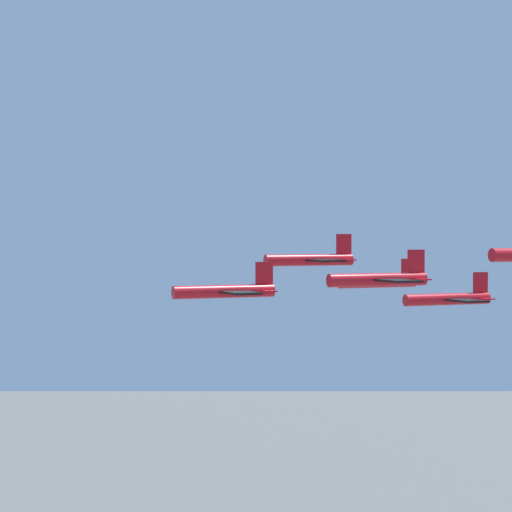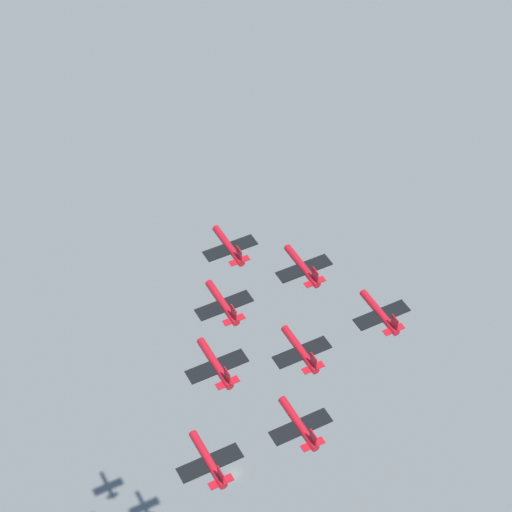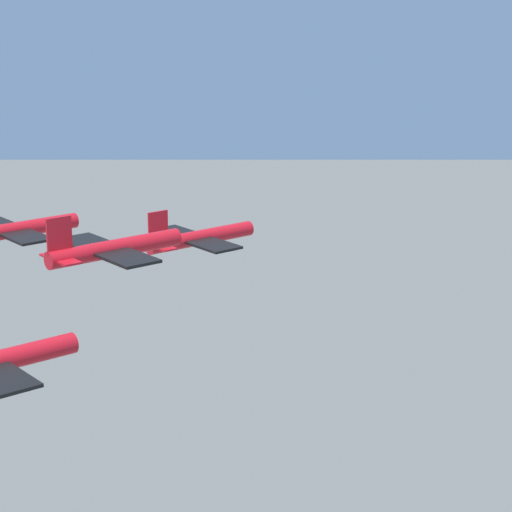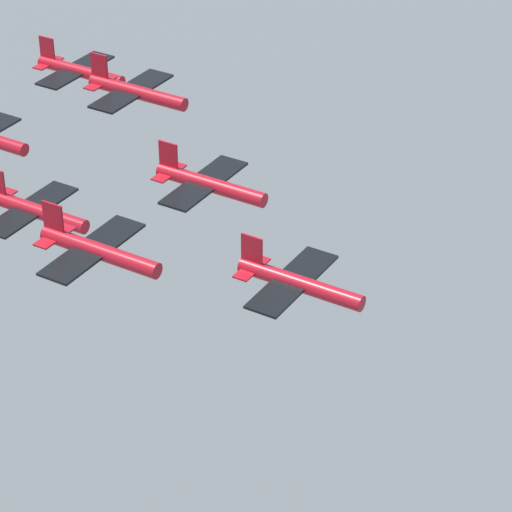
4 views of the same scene
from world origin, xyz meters
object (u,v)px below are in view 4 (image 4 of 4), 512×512
(jet_3, at_px, (134,91))
(jet_0, at_px, (296,282))
(jet_6, at_px, (78,70))
(jet_1, at_px, (207,183))
(jet_4, at_px, (33,209))
(jet_2, at_px, (96,249))

(jet_3, bearing_deg, jet_0, 59.53)
(jet_3, height_order, jet_6, jet_3)
(jet_3, relative_size, jet_6, 1.00)
(jet_0, bearing_deg, jet_1, -120.47)
(jet_0, bearing_deg, jet_6, -120.47)
(jet_3, relative_size, jet_4, 1.00)
(jet_4, height_order, jet_6, jet_6)
(jet_4, bearing_deg, jet_1, 120.47)
(jet_3, height_order, jet_4, jet_3)
(jet_2, bearing_deg, jet_4, -120.47)
(jet_0, height_order, jet_1, jet_1)
(jet_1, bearing_deg, jet_3, -120.47)
(jet_1, xyz_separation_m, jet_4, (-9.66, 11.72, -2.69))
(jet_2, bearing_deg, jet_1, 180.00)
(jet_1, distance_m, jet_4, 15.42)
(jet_2, bearing_deg, jet_0, 120.47)
(jet_6, bearing_deg, jet_0, 59.53)
(jet_6, bearing_deg, jet_1, 59.53)
(jet_0, relative_size, jet_2, 1.00)
(jet_0, height_order, jet_4, jet_0)
(jet_0, height_order, jet_2, jet_2)
(jet_1, bearing_deg, jet_0, 59.53)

